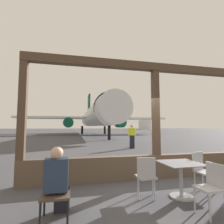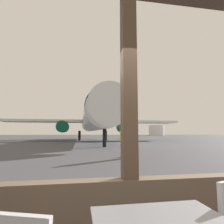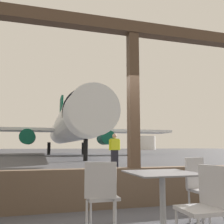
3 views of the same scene
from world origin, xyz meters
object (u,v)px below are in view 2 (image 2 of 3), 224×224
at_px(airplane, 94,119).
at_px(ground_crew_worker, 125,141).
at_px(traffic_cone, 126,152).
at_px(fuel_storage_tank, 156,130).

xyz_separation_m(airplane, ground_crew_worker, (0.02, -21.75, -2.75)).
xyz_separation_m(ground_crew_worker, traffic_cone, (0.24, 0.74, -0.64)).
xyz_separation_m(airplane, traffic_cone, (0.26, -21.01, -3.38)).
bearing_deg(traffic_cone, fuel_storage_tank, 65.99).
bearing_deg(airplane, ground_crew_worker, -89.96).
bearing_deg(ground_crew_worker, airplane, 90.04).
distance_m(airplane, traffic_cone, 21.28).
xyz_separation_m(ground_crew_worker, fuel_storage_tank, (36.14, 81.33, 1.74)).
distance_m(traffic_cone, fuel_storage_tank, 88.26).
bearing_deg(ground_crew_worker, traffic_cone, 71.70).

